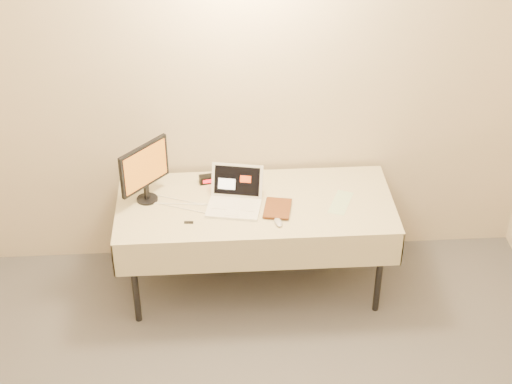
{
  "coord_description": "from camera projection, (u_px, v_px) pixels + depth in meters",
  "views": [
    {
      "loc": [
        -0.27,
        -2.25,
        3.75
      ],
      "look_at": [
        0.0,
        1.99,
        0.86
      ],
      "focal_mm": 55.0,
      "sensor_mm": 36.0,
      "label": 1
    }
  ],
  "objects": [
    {
      "name": "usb_dongle",
      "position": [
        189.0,
        222.0,
        5.06
      ],
      "size": [
        0.06,
        0.02,
        0.01
      ],
      "primitive_type": "cube",
      "rotation": [
        0.0,
        0.0,
        -0.1
      ],
      "color": "black",
      "rests_on": "table"
    },
    {
      "name": "monitor",
      "position": [
        144.0,
        169.0,
        5.14
      ],
      "size": [
        0.3,
        0.32,
        0.42
      ],
      "rotation": [
        0.0,
        0.0,
        0.83
      ],
      "color": "black",
      "rests_on": "table"
    },
    {
      "name": "book",
      "position": [
        265.0,
        195.0,
        5.13
      ],
      "size": [
        0.17,
        0.05,
        0.23
      ],
      "primitive_type": "imported",
      "rotation": [
        0.0,
        0.0,
        -0.2
      ],
      "color": "#944A1B",
      "rests_on": "table"
    },
    {
      "name": "clicker",
      "position": [
        278.0,
        222.0,
        5.05
      ],
      "size": [
        0.07,
        0.11,
        0.02
      ],
      "primitive_type": "ellipsoid",
      "rotation": [
        0.0,
        0.0,
        0.17
      ],
      "color": "#B6B6B8",
      "rests_on": "table"
    },
    {
      "name": "back_wall",
      "position": [
        251.0,
        90.0,
        5.29
      ],
      "size": [
        4.0,
        0.1,
        2.7
      ],
      "primitive_type": "cube",
      "color": "beige",
      "rests_on": "ground"
    },
    {
      "name": "paper_form",
      "position": [
        341.0,
        202.0,
        5.25
      ],
      "size": [
        0.21,
        0.3,
        0.0
      ],
      "primitive_type": "cube",
      "rotation": [
        0.0,
        0.0,
        -0.4
      ],
      "color": "beige",
      "rests_on": "table"
    },
    {
      "name": "laptop",
      "position": [
        235.0,
        197.0,
        5.21
      ],
      "size": [
        0.4,
        0.39,
        0.23
      ],
      "rotation": [
        0.0,
        0.0,
        -0.2
      ],
      "color": "white",
      "rests_on": "table"
    },
    {
      "name": "alarm_clock",
      "position": [
        209.0,
        179.0,
        5.44
      ],
      "size": [
        0.14,
        0.08,
        0.06
      ],
      "rotation": [
        0.0,
        0.0,
        0.19
      ],
      "color": "black",
      "rests_on": "table"
    },
    {
      "name": "table",
      "position": [
        255.0,
        210.0,
        5.29
      ],
      "size": [
        1.86,
        0.81,
        0.74
      ],
      "color": "black",
      "rests_on": "ground"
    }
  ]
}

